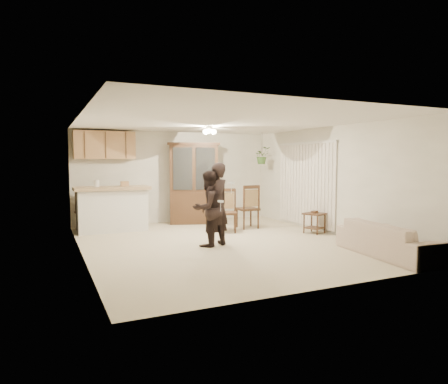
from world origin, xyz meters
name	(u,v)px	position (x,y,z in m)	size (l,w,h in m)	color
floor	(223,243)	(0.00, 0.00, 0.00)	(6.50, 6.50, 0.00)	#BCB18E
ceiling	(223,121)	(0.00, 0.00, 2.50)	(5.50, 6.50, 0.02)	white
wall_back	(175,177)	(0.00, 3.25, 1.25)	(5.50, 0.02, 2.50)	silver
wall_front	(325,196)	(0.00, -3.25, 1.25)	(5.50, 0.02, 2.50)	silver
wall_left	(81,187)	(-2.75, 0.00, 1.25)	(0.02, 6.50, 2.50)	silver
wall_right	(330,180)	(2.75, 0.00, 1.25)	(0.02, 6.50, 2.50)	silver
breakfast_bar	(113,211)	(-1.85, 2.35, 0.50)	(1.60, 0.55, 1.00)	silver
bar_top	(112,188)	(-1.85, 2.35, 1.05)	(1.75, 0.70, 0.08)	tan
upper_cabinets	(105,145)	(-1.90, 3.07, 2.10)	(1.50, 0.34, 0.70)	#9C7344
vertical_blinds	(305,185)	(2.71, 0.90, 1.10)	(0.06, 2.30, 2.10)	silver
ceiling_fixture	(209,131)	(0.20, 1.20, 2.40)	(0.36, 0.36, 0.20)	beige
hanging_plant	(262,156)	(2.30, 2.40, 1.85)	(0.43, 0.37, 0.48)	#2A5221
plant_cord	(262,144)	(2.30, 2.40, 2.17)	(0.01, 0.01, 0.65)	black
sofa	(390,236)	(2.26, -2.25, 0.37)	(1.87, 0.73, 0.73)	beige
adult	(217,201)	(-0.19, -0.12, 0.90)	(0.66, 0.43, 1.80)	black
child	(208,213)	(-0.37, -0.13, 0.68)	(0.66, 0.51, 1.35)	black
china_hutch	(194,184)	(0.38, 2.75, 1.08)	(1.49, 0.95, 2.19)	#332012
side_table	(314,223)	(2.43, 0.14, 0.25)	(0.57, 0.57, 0.53)	#332012
chair_bar	(88,219)	(-2.38, 2.78, 0.29)	(0.59, 0.59, 1.01)	#332012
chair_hutch_left	(227,220)	(0.64, 1.16, 0.29)	(0.60, 0.60, 1.03)	#332012
chair_hutch_right	(247,216)	(1.35, 1.45, 0.31)	(0.49, 0.49, 1.10)	#332012
controller_adult	(231,183)	(-0.04, -0.48, 1.28)	(0.04, 0.14, 0.04)	white
controller_child	(221,201)	(-0.26, -0.46, 0.93)	(0.04, 0.13, 0.04)	white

